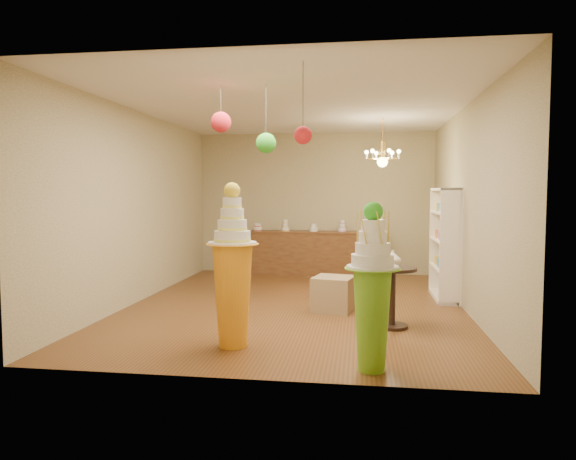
# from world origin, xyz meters

# --- Properties ---
(floor) EXTENTS (6.50, 6.50, 0.00)m
(floor) POSITION_xyz_m (0.00, 0.00, 0.00)
(floor) COLOR #593418
(floor) RESTS_ON ground
(ceiling) EXTENTS (6.50, 6.50, 0.00)m
(ceiling) POSITION_xyz_m (0.00, 0.00, 3.00)
(ceiling) COLOR silver
(ceiling) RESTS_ON ground
(wall_back) EXTENTS (5.00, 0.04, 3.00)m
(wall_back) POSITION_xyz_m (0.00, 3.25, 1.50)
(wall_back) COLOR tan
(wall_back) RESTS_ON ground
(wall_front) EXTENTS (5.00, 0.04, 3.00)m
(wall_front) POSITION_xyz_m (0.00, -3.25, 1.50)
(wall_front) COLOR tan
(wall_front) RESTS_ON ground
(wall_left) EXTENTS (0.04, 6.50, 3.00)m
(wall_left) POSITION_xyz_m (-2.50, 0.00, 1.50)
(wall_left) COLOR tan
(wall_left) RESTS_ON ground
(wall_right) EXTENTS (0.04, 6.50, 3.00)m
(wall_right) POSITION_xyz_m (2.50, 0.00, 1.50)
(wall_right) COLOR tan
(wall_right) RESTS_ON ground
(pedestal_green) EXTENTS (0.58, 0.58, 1.63)m
(pedestal_green) POSITION_xyz_m (1.09, -2.85, 0.71)
(pedestal_green) COLOR #73BC29
(pedestal_green) RESTS_ON floor
(pedestal_orange) EXTENTS (0.64, 0.64, 1.83)m
(pedestal_orange) POSITION_xyz_m (-0.42, -2.26, 0.74)
(pedestal_orange) COLOR orange
(pedestal_orange) RESTS_ON floor
(burlap_riser) EXTENTS (0.66, 0.66, 0.50)m
(burlap_riser) POSITION_xyz_m (0.60, -0.36, 0.25)
(burlap_riser) COLOR olive
(burlap_riser) RESTS_ON floor
(sideboard) EXTENTS (3.04, 0.54, 1.16)m
(sideboard) POSITION_xyz_m (0.00, 2.97, 0.48)
(sideboard) COLOR brown
(sideboard) RESTS_ON floor
(shelving_unit) EXTENTS (0.33, 1.20, 1.80)m
(shelving_unit) POSITION_xyz_m (2.34, 0.80, 0.90)
(shelving_unit) COLOR white
(shelving_unit) RESTS_ON floor
(round_table) EXTENTS (0.73, 0.73, 0.78)m
(round_table) POSITION_xyz_m (1.39, -1.19, 0.50)
(round_table) COLOR black
(round_table) RESTS_ON floor
(vase) EXTENTS (0.28, 0.28, 0.22)m
(vase) POSITION_xyz_m (1.39, -1.19, 0.89)
(vase) COLOR white
(vase) RESTS_ON round_table
(pom_red_left) EXTENTS (0.24, 0.24, 0.56)m
(pom_red_left) POSITION_xyz_m (-0.69, -1.74, 2.56)
(pom_red_left) COLOR #3D392C
(pom_red_left) RESTS_ON ceiling
(pom_green_mid) EXTENTS (0.24, 0.24, 0.81)m
(pom_green_mid) POSITION_xyz_m (-0.15, -1.70, 2.31)
(pom_green_mid) COLOR #3D392C
(pom_green_mid) RESTS_ON ceiling
(pom_red_right) EXTENTS (0.18, 0.18, 0.81)m
(pom_red_right) POSITION_xyz_m (0.41, -2.69, 2.28)
(pom_red_right) COLOR #3D392C
(pom_red_right) RESTS_ON ceiling
(chandelier) EXTENTS (0.72, 0.72, 0.85)m
(chandelier) POSITION_xyz_m (1.34, 1.18, 2.30)
(chandelier) COLOR #E1B94F
(chandelier) RESTS_ON ceiling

